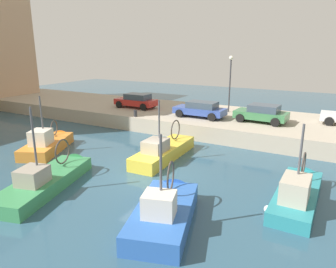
{
  "coord_description": "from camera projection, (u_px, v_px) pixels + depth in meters",
  "views": [
    {
      "loc": [
        -13.24,
        -8.69,
        6.67
      ],
      "look_at": [
        3.99,
        1.03,
        1.2
      ],
      "focal_mm": 33.4,
      "sensor_mm": 36.0,
      "label": 1
    }
  ],
  "objects": [
    {
      "name": "parked_car_blue",
      "position": [
        200.0,
        109.0,
        25.3
      ],
      "size": [
        1.94,
        4.19,
        1.29
      ],
      "color": "#334C9E",
      "rests_on": "quay_wall"
    },
    {
      "name": "parked_car_red",
      "position": [
        136.0,
        101.0,
        29.34
      ],
      "size": [
        1.9,
        4.02,
        1.33
      ],
      "color": "red",
      "rests_on": "quay_wall"
    },
    {
      "name": "parked_car_green",
      "position": [
        262.0,
        113.0,
        23.65
      ],
      "size": [
        2.23,
        3.94,
        1.34
      ],
      "color": "#387547",
      "rests_on": "quay_wall"
    },
    {
      "name": "fishing_boat_yellow",
      "position": [
        166.0,
        155.0,
        19.78
      ],
      "size": [
        6.78,
        1.94,
        4.52
      ],
      "color": "gold",
      "rests_on": "ground"
    },
    {
      "name": "fishing_boat_green",
      "position": [
        50.0,
        184.0,
        15.63
      ],
      "size": [
        7.09,
        3.57,
        4.99
      ],
      "color": "#388951",
      "rests_on": "ground"
    },
    {
      "name": "fishing_boat_orange",
      "position": [
        50.0,
        148.0,
        21.19
      ],
      "size": [
        5.72,
        3.98,
        4.61
      ],
      "color": "orange",
      "rests_on": "ground"
    },
    {
      "name": "mooring_bollard_mid",
      "position": [
        135.0,
        113.0,
        25.62
      ],
      "size": [
        0.28,
        0.28,
        0.55
      ],
      "primitive_type": "cylinder",
      "color": "#2D2D33",
      "rests_on": "quay_wall"
    },
    {
      "name": "fishing_boat_blue",
      "position": [
        166.0,
        216.0,
        12.62
      ],
      "size": [
        5.84,
        3.53,
        4.71
      ],
      "color": "#2D60B7",
      "rests_on": "ground"
    },
    {
      "name": "fishing_boat_teal",
      "position": [
        297.0,
        196.0,
        14.22
      ],
      "size": [
        6.29,
        1.9,
        4.47
      ],
      "color": "teal",
      "rests_on": "ground"
    },
    {
      "name": "quay_streetlamp",
      "position": [
        230.0,
        75.0,
        26.72
      ],
      "size": [
        0.36,
        0.36,
        4.83
      ],
      "color": "#38383D",
      "rests_on": "quay_wall"
    },
    {
      "name": "quay_wall",
      "position": [
        222.0,
        122.0,
        26.5
      ],
      "size": [
        9.0,
        56.0,
        1.2
      ],
      "primitive_type": "cube",
      "color": "#ADA08C",
      "rests_on": "ground"
    },
    {
      "name": "water_surface",
      "position": [
        149.0,
        175.0,
        17.01
      ],
      "size": [
        80.0,
        80.0,
        0.0
      ],
      "primitive_type": "plane",
      "color": "#2D5166",
      "rests_on": "ground"
    }
  ]
}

